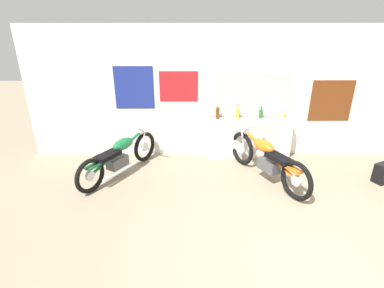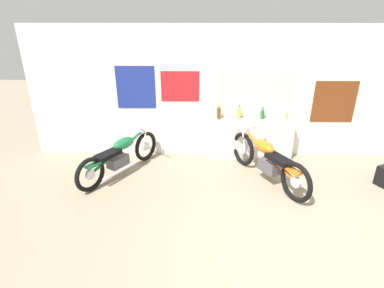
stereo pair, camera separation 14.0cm
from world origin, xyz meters
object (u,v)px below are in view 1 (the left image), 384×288
Objects in this scene: motorcycle_green at (120,156)px; motorcycle_orange at (267,159)px; bottle_leftmost at (218,113)px; bottle_right_center at (285,115)px; bottle_left_center at (238,113)px; bottle_center at (261,113)px.

motorcycle_green is 0.93× the size of motorcycle_orange.
bottle_leftmost is 0.16× the size of motorcycle_orange.
bottle_leftmost reaches higher than bottle_right_center.
motorcycle_green is at bearing -165.80° from bottle_right_center.
motorcycle_orange is (0.87, -1.05, -0.60)m from bottle_leftmost.
bottle_leftmost is at bearing 23.24° from motorcycle_green.
bottle_right_center is at bearing 0.85° from bottle_leftmost.
bottle_leftmost is at bearing -179.15° from bottle_right_center.
bottle_right_center is (1.46, 0.02, -0.07)m from bottle_leftmost.
bottle_leftmost reaches higher than bottle_left_center.
motorcycle_orange is at bearing -118.87° from bottle_right_center.
bottle_right_center is (0.52, -0.01, -0.04)m from bottle_center.
bottle_left_center reaches higher than bottle_right_center.
bottle_right_center is at bearing 0.02° from bottle_left_center.
bottle_right_center is 3.57m from motorcycle_green.
bottle_center is at bearing 178.97° from bottle_right_center.
bottle_leftmost is 1.49m from motorcycle_orange.
bottle_left_center is at bearing 111.96° from motorcycle_orange.
motorcycle_green is at bearing -160.18° from bottle_left_center.
bottle_left_center is 1.29m from motorcycle_orange.
bottle_left_center is 1.85× the size of bottle_right_center.
bottle_left_center is 2.63m from motorcycle_green.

